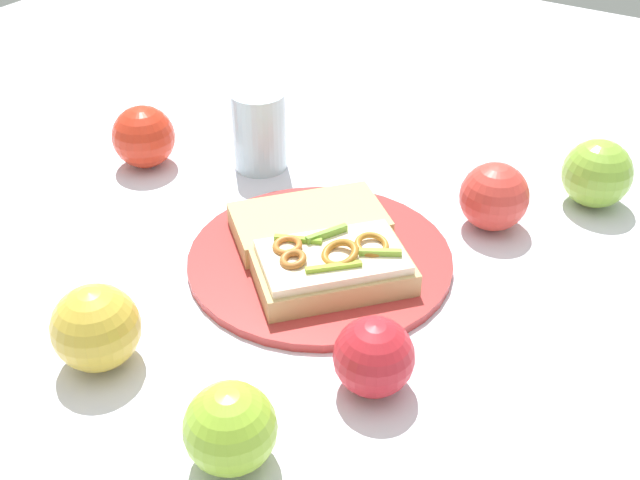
{
  "coord_description": "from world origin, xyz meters",
  "views": [
    {
      "loc": [
        -0.58,
        -0.37,
        0.51
      ],
      "look_at": [
        0.0,
        0.0,
        0.03
      ],
      "focal_mm": 43.73,
      "sensor_mm": 36.0,
      "label": 1
    }
  ],
  "objects_px": {
    "apple_4": "(494,197)",
    "drinking_glass": "(259,130)",
    "sandwich": "(332,266)",
    "apple_5": "(144,137)",
    "plate": "(320,259)",
    "apple_2": "(230,428)",
    "apple_1": "(96,328)",
    "bread_slice_side": "(309,223)",
    "apple_0": "(597,173)",
    "apple_3": "(374,357)"
  },
  "relations": [
    {
      "from": "apple_4",
      "to": "drinking_glass",
      "type": "bearing_deg",
      "value": 95.64
    },
    {
      "from": "apple_2",
      "to": "apple_3",
      "type": "relative_size",
      "value": 1.04
    },
    {
      "from": "apple_2",
      "to": "sandwich",
      "type": "bearing_deg",
      "value": 12.46
    },
    {
      "from": "plate",
      "to": "bread_slice_side",
      "type": "height_order",
      "value": "bread_slice_side"
    },
    {
      "from": "apple_2",
      "to": "plate",
      "type": "bearing_deg",
      "value": 18.03
    },
    {
      "from": "apple_5",
      "to": "plate",
      "type": "bearing_deg",
      "value": -100.96
    },
    {
      "from": "apple_0",
      "to": "plate",
      "type": "bearing_deg",
      "value": 143.02
    },
    {
      "from": "apple_5",
      "to": "apple_3",
      "type": "bearing_deg",
      "value": -113.02
    },
    {
      "from": "apple_1",
      "to": "apple_5",
      "type": "relative_size",
      "value": 1.0
    },
    {
      "from": "apple_5",
      "to": "drinking_glass",
      "type": "bearing_deg",
      "value": -58.83
    },
    {
      "from": "plate",
      "to": "apple_4",
      "type": "bearing_deg",
      "value": -37.23
    },
    {
      "from": "sandwich",
      "to": "apple_5",
      "type": "height_order",
      "value": "apple_5"
    },
    {
      "from": "bread_slice_side",
      "to": "apple_3",
      "type": "height_order",
      "value": "apple_3"
    },
    {
      "from": "apple_0",
      "to": "apple_5",
      "type": "height_order",
      "value": "apple_0"
    },
    {
      "from": "apple_4",
      "to": "apple_5",
      "type": "xyz_separation_m",
      "value": [
        -0.11,
        0.44,
        0.0
      ]
    },
    {
      "from": "sandwich",
      "to": "apple_2",
      "type": "distance_m",
      "value": 0.24
    },
    {
      "from": "drinking_glass",
      "to": "apple_2",
      "type": "bearing_deg",
      "value": -146.4
    },
    {
      "from": "drinking_glass",
      "to": "apple_5",
      "type": "bearing_deg",
      "value": 121.17
    },
    {
      "from": "plate",
      "to": "apple_5",
      "type": "bearing_deg",
      "value": 79.04
    },
    {
      "from": "bread_slice_side",
      "to": "drinking_glass",
      "type": "distance_m",
      "value": 0.19
    },
    {
      "from": "sandwich",
      "to": "apple_3",
      "type": "distance_m",
      "value": 0.15
    },
    {
      "from": "apple_1",
      "to": "apple_5",
      "type": "bearing_deg",
      "value": 36.74
    },
    {
      "from": "apple_3",
      "to": "drinking_glass",
      "type": "xyz_separation_m",
      "value": [
        0.27,
        0.32,
        0.02
      ]
    },
    {
      "from": "bread_slice_side",
      "to": "apple_1",
      "type": "distance_m",
      "value": 0.28
    },
    {
      "from": "apple_0",
      "to": "apple_3",
      "type": "height_order",
      "value": "apple_0"
    },
    {
      "from": "apple_0",
      "to": "apple_4",
      "type": "distance_m",
      "value": 0.14
    },
    {
      "from": "bread_slice_side",
      "to": "apple_2",
      "type": "distance_m",
      "value": 0.32
    },
    {
      "from": "drinking_glass",
      "to": "apple_1",
      "type": "bearing_deg",
      "value": -166.01
    },
    {
      "from": "apple_1",
      "to": "apple_3",
      "type": "relative_size",
      "value": 1.12
    },
    {
      "from": "plate",
      "to": "apple_1",
      "type": "distance_m",
      "value": 0.26
    },
    {
      "from": "apple_2",
      "to": "apple_5",
      "type": "height_order",
      "value": "apple_5"
    },
    {
      "from": "apple_0",
      "to": "apple_1",
      "type": "height_order",
      "value": "apple_0"
    },
    {
      "from": "apple_1",
      "to": "apple_0",
      "type": "bearing_deg",
      "value": -29.95
    },
    {
      "from": "apple_0",
      "to": "apple_5",
      "type": "xyz_separation_m",
      "value": [
        -0.22,
        0.53,
        -0.0
      ]
    },
    {
      "from": "plate",
      "to": "apple_2",
      "type": "height_order",
      "value": "apple_2"
    },
    {
      "from": "sandwich",
      "to": "apple_2",
      "type": "xyz_separation_m",
      "value": [
        -0.23,
        -0.05,
        0.01
      ]
    },
    {
      "from": "sandwich",
      "to": "apple_2",
      "type": "height_order",
      "value": "apple_2"
    },
    {
      "from": "apple_0",
      "to": "apple_5",
      "type": "bearing_deg",
      "value": 113.0
    },
    {
      "from": "sandwich",
      "to": "apple_1",
      "type": "bearing_deg",
      "value": 11.12
    },
    {
      "from": "apple_2",
      "to": "drinking_glass",
      "type": "distance_m",
      "value": 0.49
    },
    {
      "from": "apple_2",
      "to": "apple_3",
      "type": "distance_m",
      "value": 0.14
    },
    {
      "from": "bread_slice_side",
      "to": "apple_4",
      "type": "height_order",
      "value": "apple_4"
    },
    {
      "from": "sandwich",
      "to": "drinking_glass",
      "type": "xyz_separation_m",
      "value": [
        0.17,
        0.22,
        0.02
      ]
    },
    {
      "from": "apple_1",
      "to": "apple_4",
      "type": "relative_size",
      "value": 1.02
    },
    {
      "from": "sandwich",
      "to": "bread_slice_side",
      "type": "bearing_deg",
      "value": -90.1
    },
    {
      "from": "bread_slice_side",
      "to": "apple_5",
      "type": "height_order",
      "value": "apple_5"
    },
    {
      "from": "apple_0",
      "to": "apple_1",
      "type": "xyz_separation_m",
      "value": [
        -0.52,
        0.3,
        -0.0
      ]
    },
    {
      "from": "plate",
      "to": "apple_5",
      "type": "height_order",
      "value": "apple_5"
    },
    {
      "from": "apple_1",
      "to": "apple_4",
      "type": "xyz_separation_m",
      "value": [
        0.41,
        -0.22,
        -0.0
      ]
    },
    {
      "from": "apple_3",
      "to": "apple_4",
      "type": "height_order",
      "value": "apple_4"
    }
  ]
}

